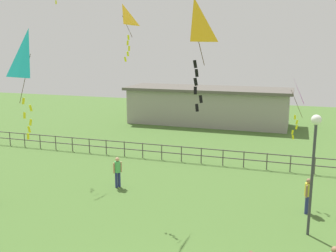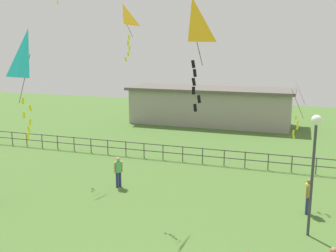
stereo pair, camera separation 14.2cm
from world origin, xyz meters
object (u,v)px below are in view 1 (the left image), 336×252
person_4 (308,193)px  kite_2 (194,27)px  lamppost (314,149)px  kite_1 (291,92)px  kite_5 (30,58)px  kite_4 (123,18)px  person_3 (118,170)px

person_4 → kite_2: size_ratio=0.54×
lamppost → kite_2: bearing=-125.6°
kite_1 → kite_5: 10.68m
lamppost → person_4: (-0.01, 1.96, -2.37)m
person_4 → kite_1: bearing=123.3°
kite_2 → kite_5: kite_2 is taller
kite_4 → kite_5: bearing=-98.8°
lamppost → kite_5: (-8.39, -4.13, 3.16)m
kite_1 → lamppost: bearing=-74.5°
lamppost → kite_4: 8.97m
kite_4 → kite_1: bearing=20.4°
lamppost → kite_4: (-7.62, 0.86, 4.66)m
lamppost → person_4: size_ratio=2.96×
lamppost → person_3: 9.32m
kite_1 → kite_2: kite_2 is taller
kite_4 → person_3: bearing=128.1°
kite_4 → kite_5: 5.27m
person_4 → kite_2: kite_2 is taller
person_3 → kite_5: 8.46m
kite_2 → kite_4: 6.95m
person_4 → kite_2: bearing=-116.4°
lamppost → person_3: size_ratio=2.94×
person_3 → kite_1: size_ratio=0.54×
person_4 → kite_5: 11.74m
kite_5 → kite_1: bearing=45.1°
lamppost → kite_1: size_ratio=1.60×
lamppost → kite_5: kite_5 is taller
kite_1 → kite_5: size_ratio=0.84×
kite_4 → person_4: bearing=8.2°
lamppost → kite_4: bearing=173.6°
lamppost → kite_4: size_ratio=1.95×
kite_2 → kite_4: kite_4 is taller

